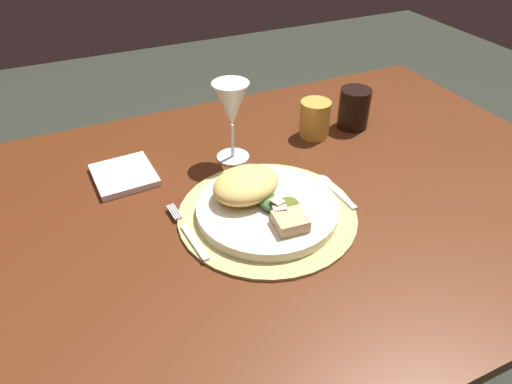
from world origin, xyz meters
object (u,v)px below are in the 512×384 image
at_px(fork, 189,234).
at_px(amber_tumbler, 315,119).
at_px(dinner_plate, 267,209).
at_px(dining_table, 265,254).
at_px(dark_tumbler, 354,108).
at_px(spoon, 330,185).
at_px(napkin, 124,175).
at_px(wine_glass, 232,107).

xyz_separation_m(fork, amber_tumbler, (0.38, 0.22, 0.03)).
bearing_deg(fork, dinner_plate, -1.05).
relative_size(dining_table, dinner_plate, 5.28).
bearing_deg(fork, dark_tumbler, 24.25).
distance_m(dining_table, spoon, 0.20).
bearing_deg(dinner_plate, amber_tumbler, 44.15).
xyz_separation_m(fork, dark_tumbler, (0.49, 0.22, 0.04)).
xyz_separation_m(napkin, dark_tumbler, (0.55, -0.01, 0.04)).
relative_size(dining_table, fork, 8.31).
xyz_separation_m(dinner_plate, fork, (-0.15, 0.00, -0.01)).
xyz_separation_m(fork, spoon, (0.30, 0.02, 0.00)).
height_order(dining_table, fork, fork).
xyz_separation_m(spoon, amber_tumbler, (0.08, 0.20, 0.03)).
bearing_deg(napkin, dining_table, -39.23).
height_order(napkin, dark_tumbler, dark_tumbler).
relative_size(napkin, wine_glass, 0.72).
height_order(dinner_plate, spoon, dinner_plate).
bearing_deg(dining_table, napkin, 140.77).
bearing_deg(dinner_plate, fork, 178.95).
height_order(napkin, amber_tumbler, amber_tumbler).
bearing_deg(dark_tumbler, dinner_plate, -146.59).
height_order(dining_table, spoon, spoon).
height_order(dining_table, napkin, napkin).
bearing_deg(amber_tumbler, dark_tumbler, -0.22).
bearing_deg(amber_tumbler, wine_glass, -176.59).
bearing_deg(dark_tumbler, dining_table, -150.45).
bearing_deg(wine_glass, dark_tumbler, 2.17).
relative_size(dinner_plate, fork, 1.58).
bearing_deg(dinner_plate, dining_table, 66.52).
xyz_separation_m(napkin, wine_glass, (0.24, -0.02, 0.12)).
bearing_deg(napkin, spoon, -29.78).
bearing_deg(spoon, wine_glass, 124.56).
bearing_deg(dark_tumbler, amber_tumbler, 179.78).
bearing_deg(napkin, dinner_plate, -47.14).
distance_m(dining_table, fork, 0.23).
xyz_separation_m(wine_glass, amber_tumbler, (0.21, 0.01, -0.08)).
distance_m(dining_table, wine_glass, 0.32).
distance_m(fork, wine_glass, 0.29).
bearing_deg(napkin, dark_tumbler, -0.98).
xyz_separation_m(fork, wine_glass, (0.17, 0.21, 0.11)).
relative_size(spoon, napkin, 1.00).
height_order(dinner_plate, fork, dinner_plate).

